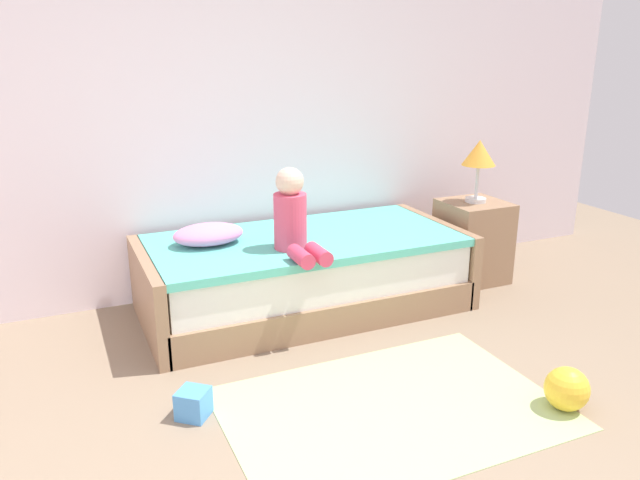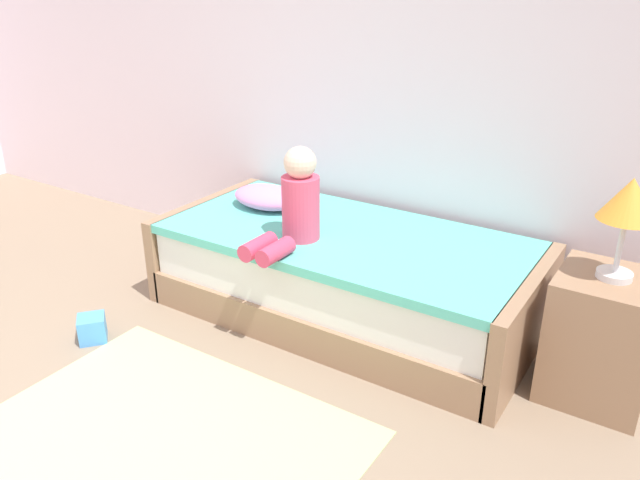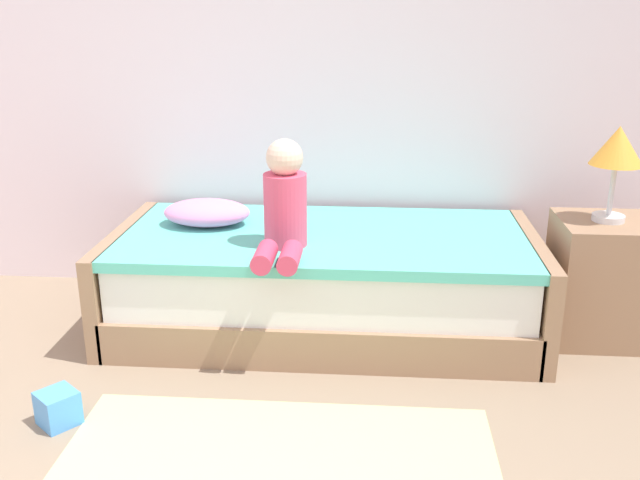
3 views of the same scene
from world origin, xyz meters
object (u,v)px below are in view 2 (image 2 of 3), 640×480
(table_lamp, at_px, (629,204))
(bed, at_px, (344,275))
(child_figure, at_px, (295,204))
(toy_block, at_px, (92,328))
(nightstand, at_px, (601,337))
(pillow, at_px, (267,197))

(table_lamp, bearing_deg, bed, 179.69)
(child_figure, distance_m, toy_block, 1.27)
(child_figure, height_order, toy_block, child_figure)
(toy_block, bearing_deg, table_lamp, 22.48)
(child_figure, bearing_deg, table_lamp, 8.30)
(bed, height_order, toy_block, bed)
(nightstand, relative_size, table_lamp, 1.33)
(nightstand, xyz_separation_m, pillow, (-1.96, 0.11, 0.26))
(child_figure, bearing_deg, nightstand, 8.30)
(child_figure, xyz_separation_m, toy_block, (-0.81, -0.74, -0.64))
(pillow, relative_size, toy_block, 3.18)
(toy_block, bearing_deg, pillow, 70.85)
(nightstand, relative_size, child_figure, 1.18)
(bed, xyz_separation_m, nightstand, (1.35, -0.01, 0.05))
(toy_block, bearing_deg, child_figure, 42.44)
(table_lamp, bearing_deg, pillow, 176.86)
(table_lamp, height_order, pillow, table_lamp)
(toy_block, bearing_deg, bed, 44.78)
(table_lamp, relative_size, child_figure, 0.88)
(table_lamp, bearing_deg, child_figure, -171.70)
(bed, bearing_deg, child_figure, -126.07)
(pillow, bearing_deg, toy_block, -109.15)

